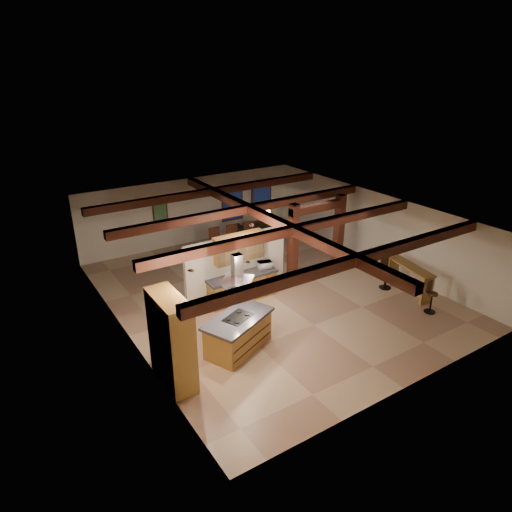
{
  "coord_description": "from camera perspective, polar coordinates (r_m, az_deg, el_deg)",
  "views": [
    {
      "loc": [
        -8.05,
        -11.68,
        7.51
      ],
      "look_at": [
        -0.2,
        0.5,
        1.29
      ],
      "focal_mm": 32.0,
      "sensor_mm": 36.0,
      "label": 1
    }
  ],
  "objects": [
    {
      "name": "ground",
      "position": [
        16.06,
        1.58,
        -4.69
      ],
      "size": [
        12.0,
        12.0,
        0.0
      ],
      "primitive_type": "plane",
      "color": "tan",
      "rests_on": "ground"
    },
    {
      "name": "room_walls",
      "position": [
        15.3,
        1.65,
        1.21
      ],
      "size": [
        12.0,
        12.0,
        12.0
      ],
      "color": "beige",
      "rests_on": "ground"
    },
    {
      "name": "ceiling_beams",
      "position": [
        14.96,
        1.7,
        4.69
      ],
      "size": [
        10.0,
        12.0,
        0.28
      ],
      "color": "#3E1D0F",
      "rests_on": "room_walls"
    },
    {
      "name": "timber_posts",
      "position": [
        17.11,
        7.65,
        3.38
      ],
      "size": [
        2.5,
        0.3,
        2.9
      ],
      "color": "#3E1D0F",
      "rests_on": "ground"
    },
    {
      "name": "partition_wall",
      "position": [
        15.47,
        -2.48,
        -1.29
      ],
      "size": [
        3.8,
        0.18,
        2.2
      ],
      "primitive_type": "cube",
      "color": "beige",
      "rests_on": "ground"
    },
    {
      "name": "pantry_cabinet",
      "position": [
        11.57,
        -10.49,
        -10.3
      ],
      "size": [
        0.67,
        1.6,
        2.4
      ],
      "color": "olive",
      "rests_on": "ground"
    },
    {
      "name": "back_counter",
      "position": [
        15.44,
        -1.71,
        -3.91
      ],
      "size": [
        2.5,
        0.66,
        0.94
      ],
      "color": "olive",
      "rests_on": "ground"
    },
    {
      "name": "upper_display_cabinet",
      "position": [
        15.02,
        -2.16,
        1.06
      ],
      "size": [
        1.8,
        0.36,
        0.95
      ],
      "color": "olive",
      "rests_on": "partition_wall"
    },
    {
      "name": "range_hood",
      "position": [
        12.28,
        -2.32,
        -4.6
      ],
      "size": [
        1.1,
        1.1,
        1.4
      ],
      "color": "silver",
      "rests_on": "room_walls"
    },
    {
      "name": "back_windows",
      "position": [
        21.55,
        -1.12,
        7.01
      ],
      "size": [
        2.7,
        0.07,
        1.7
      ],
      "color": "#3E1D0F",
      "rests_on": "room_walls"
    },
    {
      "name": "framed_art",
      "position": [
        19.68,
        -11.89,
        5.53
      ],
      "size": [
        0.65,
        0.05,
        0.85
      ],
      "color": "#3E1D0F",
      "rests_on": "room_walls"
    },
    {
      "name": "recessed_cans",
      "position": [
        12.13,
        -3.03,
        0.68
      ],
      "size": [
        3.16,
        2.46,
        0.03
      ],
      "color": "silver",
      "rests_on": "room_walls"
    },
    {
      "name": "kitchen_island",
      "position": [
        12.92,
        -2.23,
        -9.56
      ],
      "size": [
        2.34,
        1.85,
        1.03
      ],
      "color": "olive",
      "rests_on": "ground"
    },
    {
      "name": "dining_table",
      "position": [
        18.7,
        -2.3,
        0.48
      ],
      "size": [
        1.77,
        1.18,
        0.58
      ],
      "primitive_type": "imported",
      "rotation": [
        0.0,
        0.0,
        -0.17
      ],
      "color": "#411A10",
      "rests_on": "ground"
    },
    {
      "name": "sofa",
      "position": [
        21.71,
        0.18,
        3.85
      ],
      "size": [
        2.25,
        1.25,
        0.62
      ],
      "primitive_type": "imported",
      "rotation": [
        0.0,
        0.0,
        2.94
      ],
      "color": "black",
      "rests_on": "ground"
    },
    {
      "name": "microwave",
      "position": [
        15.61,
        1.09,
        -1.15
      ],
      "size": [
        0.54,
        0.43,
        0.26
      ],
      "primitive_type": "imported",
      "rotation": [
        0.0,
        0.0,
        2.87
      ],
      "color": "silver",
      "rests_on": "back_counter"
    },
    {
      "name": "bar_counter",
      "position": [
        16.66,
        18.67,
        -2.24
      ],
      "size": [
        0.85,
        2.03,
        1.03
      ],
      "color": "olive",
      "rests_on": "ground"
    },
    {
      "name": "side_table",
      "position": [
        22.04,
        1.47,
        4.13
      ],
      "size": [
        0.65,
        0.65,
        0.62
      ],
      "primitive_type": "cube",
      "rotation": [
        0.0,
        0.0,
        -0.41
      ],
      "color": "#3E1D0F",
      "rests_on": "ground"
    },
    {
      "name": "table_lamp",
      "position": [
        21.86,
        1.49,
        5.52
      ],
      "size": [
        0.3,
        0.3,
        0.36
      ],
      "color": "black",
      "rests_on": "side_table"
    },
    {
      "name": "bar_stool_a",
      "position": [
        15.72,
        21.01,
        -4.81
      ],
      "size": [
        0.37,
        0.37,
        1.05
      ],
      "color": "black",
      "rests_on": "ground"
    },
    {
      "name": "bar_stool_b",
      "position": [
        16.85,
        15.82,
        -2.13
      ],
      "size": [
        0.38,
        0.38,
        1.08
      ],
      "color": "black",
      "rests_on": "ground"
    },
    {
      "name": "bar_stool_c",
      "position": [
        16.83,
        15.94,
        -2.03
      ],
      "size": [
        0.41,
        0.41,
        1.16
      ],
      "color": "black",
      "rests_on": "ground"
    },
    {
      "name": "dining_chairs",
      "position": [
        18.56,
        -2.32,
        1.58
      ],
      "size": [
        2.2,
        2.2,
        1.33
      ],
      "color": "#3E1D0F",
      "rests_on": "ground"
    }
  ]
}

